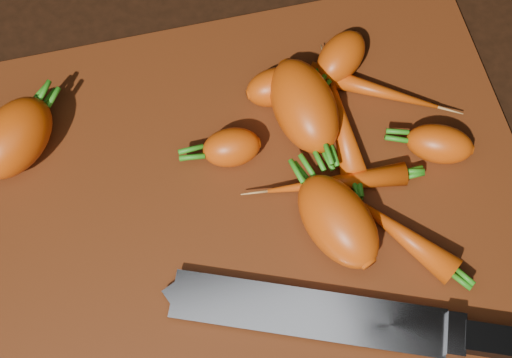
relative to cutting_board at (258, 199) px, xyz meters
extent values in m
cube|color=black|center=(0.00, 0.00, -0.01)|extent=(2.00, 2.00, 0.01)
cube|color=#57260E|center=(0.00, 0.00, 0.00)|extent=(0.50, 0.40, 0.01)
ellipsoid|color=#CC490C|center=(-0.21, 0.10, 0.03)|extent=(0.10, 0.10, 0.06)
ellipsoid|color=#CC490C|center=(-0.01, 0.05, 0.02)|extent=(0.05, 0.04, 0.04)
ellipsoid|color=#CC490C|center=(0.06, 0.07, 0.03)|extent=(0.07, 0.10, 0.06)
ellipsoid|color=#CC490C|center=(0.06, -0.05, 0.03)|extent=(0.08, 0.11, 0.06)
ellipsoid|color=#CC490C|center=(0.11, 0.12, 0.03)|extent=(0.07, 0.07, 0.04)
ellipsoid|color=#CC490C|center=(0.04, 0.10, 0.02)|extent=(0.06, 0.04, 0.04)
ellipsoid|color=#CC490C|center=(0.17, 0.01, 0.02)|extent=(0.07, 0.06, 0.04)
ellipsoid|color=#CC490C|center=(0.09, 0.06, 0.02)|extent=(0.03, 0.12, 0.02)
ellipsoid|color=#CC490C|center=(0.13, 0.08, 0.02)|extent=(0.12, 0.08, 0.02)
ellipsoid|color=#CC490C|center=(0.11, -0.07, 0.02)|extent=(0.08, 0.10, 0.03)
ellipsoid|color=#CC490C|center=(0.07, -0.01, 0.02)|extent=(0.13, 0.03, 0.02)
cube|color=gray|center=(-0.09, -0.07, 0.02)|extent=(0.23, 0.13, 0.00)
cube|color=gray|center=(0.02, -0.12, 0.02)|extent=(0.03, 0.04, 0.02)
cube|color=black|center=(0.09, -0.15, 0.02)|extent=(0.13, 0.07, 0.02)
cylinder|color=#B2B2B7|center=(0.07, -0.14, 0.02)|extent=(0.01, 0.01, 0.00)
camera|label=1|loc=(-0.06, -0.24, 0.61)|focal=50.00mm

